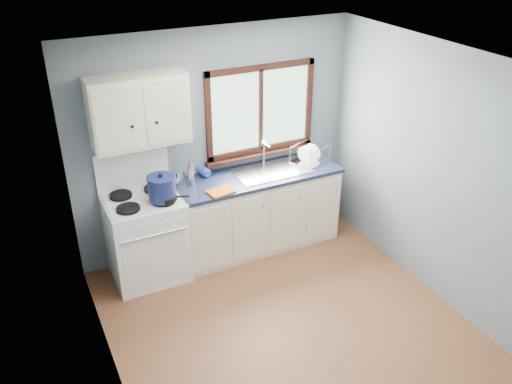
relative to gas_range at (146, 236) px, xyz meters
name	(u,v)px	position (x,y,z in m)	size (l,w,h in m)	color
floor	(293,333)	(0.95, -1.47, -0.50)	(3.20, 3.60, 0.02)	brown
ceiling	(305,68)	(0.95, -1.47, 2.02)	(3.20, 3.60, 0.02)	white
wall_back	(215,142)	(0.95, 0.34, 0.76)	(3.20, 0.02, 2.50)	slate
wall_front	(458,364)	(0.95, -3.28, 0.76)	(3.20, 0.02, 2.50)	slate
wall_left	(104,268)	(-0.66, -1.47, 0.76)	(0.02, 3.60, 2.50)	slate
wall_right	(445,179)	(2.56, -1.47, 0.76)	(0.02, 3.60, 2.50)	slate
gas_range	(146,236)	(0.00, 0.00, 0.00)	(0.76, 0.69, 1.36)	white
base_cabinets	(257,214)	(1.31, 0.02, -0.08)	(1.85, 0.60, 0.88)	beige
countertop	(257,176)	(1.31, 0.02, 0.41)	(1.89, 0.64, 0.04)	#151C34
sink	(272,176)	(1.49, 0.02, 0.37)	(0.84, 0.46, 0.44)	silver
window	(261,116)	(1.48, 0.30, 0.98)	(1.36, 0.10, 1.03)	#9EC6A8
upper_cabinets	(139,111)	(0.10, 0.15, 1.31)	(0.95, 0.35, 0.70)	beige
skillet	(166,197)	(0.20, -0.17, 0.49)	(0.37, 0.30, 0.05)	black
stockpot	(162,188)	(0.17, -0.14, 0.59)	(0.36, 0.36, 0.28)	#131D4C
utensil_crock	(180,177)	(0.47, 0.18, 0.50)	(0.11, 0.11, 0.34)	silver
thermos	(191,173)	(0.57, 0.11, 0.56)	(0.06, 0.06, 0.27)	silver
soap_bottle	(208,167)	(0.78, 0.16, 0.56)	(0.10, 0.10, 0.26)	#253EBB
dish_towel	(221,192)	(0.77, -0.20, 0.44)	(0.26, 0.19, 0.02)	#CB5E14
dish_rack	(309,157)	(1.99, 0.05, 0.48)	(0.49, 0.43, 0.21)	silver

